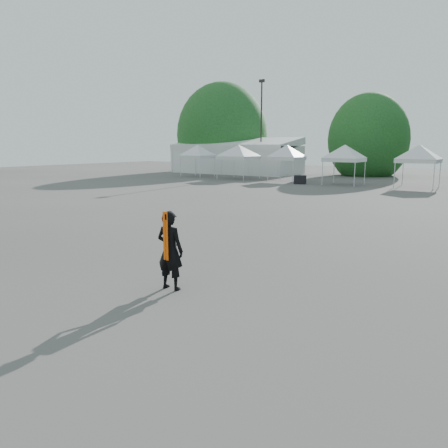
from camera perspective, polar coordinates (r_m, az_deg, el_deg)
The scene contains 12 objects.
ground at distance 11.39m, azimuth -0.87°, elevation -6.33°, with size 120.00×120.00×0.00m, color #474442.
marquee at distance 52.26m, azimuth 1.51°, elevation 8.79°, with size 15.00×6.25×4.23m.
light_pole_west at distance 49.39m, azimuth 4.89°, elevation 13.09°, with size 0.60×0.25×10.30m.
tree_far_w at distance 56.98m, azimuth -0.26°, elevation 11.49°, with size 4.80×4.80×7.30m.
tree_mid_w at distance 50.97m, azimuth 18.31°, elevation 10.46°, with size 4.16×4.16×6.33m.
tent_a at distance 46.90m, azimuth -3.49°, elevation 9.95°, with size 3.94×3.94×3.88m.
tent_b at distance 43.31m, azimuth 1.93°, elevation 9.94°, with size 4.60×4.60×3.88m.
tent_c at distance 41.24m, azimuth 8.23°, elevation 9.83°, with size 3.87×3.87×3.88m.
tent_d at distance 38.00m, azimuth 15.52°, elevation 9.55°, with size 4.10×4.10×3.88m.
tent_e at distance 37.40m, azimuth 24.17°, elevation 9.03°, with size 4.23×4.23×3.88m.
man at distance 9.94m, azimuth -7.06°, elevation -3.43°, with size 0.70×0.49×1.82m.
crate_west at distance 38.22m, azimuth 9.90°, elevation 5.73°, with size 0.94×0.73×0.73m, color black.
Camera 1 is at (6.29, -8.93, 3.24)m, focal length 35.00 mm.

